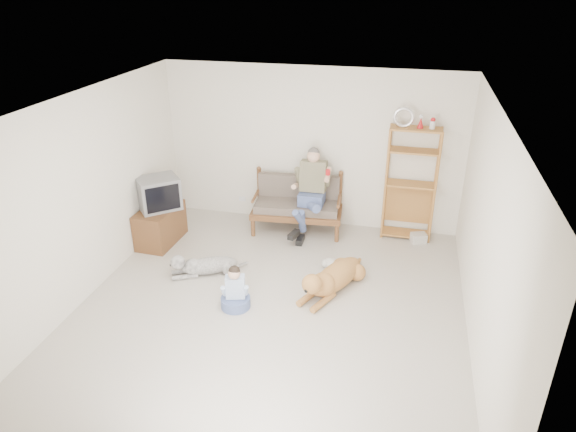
% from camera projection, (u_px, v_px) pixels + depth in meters
% --- Properties ---
extents(floor, '(5.50, 5.50, 0.00)m').
position_uv_depth(floor, '(270.00, 310.00, 6.75)').
color(floor, beige).
rests_on(floor, ground).
extents(ceiling, '(5.50, 5.50, 0.00)m').
position_uv_depth(ceiling, '(266.00, 106.00, 5.58)').
color(ceiling, white).
rests_on(ceiling, ground).
extents(wall_back, '(5.00, 0.00, 5.00)m').
position_uv_depth(wall_back, '(311.00, 148.00, 8.58)').
color(wall_back, silver).
rests_on(wall_back, ground).
extents(wall_front, '(5.00, 0.00, 5.00)m').
position_uv_depth(wall_front, '(168.00, 377.00, 3.76)').
color(wall_front, silver).
rests_on(wall_front, ground).
extents(wall_left, '(0.00, 5.50, 5.50)m').
position_uv_depth(wall_left, '(83.00, 198.00, 6.69)').
color(wall_left, silver).
rests_on(wall_left, ground).
extents(wall_right, '(0.00, 5.50, 5.50)m').
position_uv_depth(wall_right, '(486.00, 241.00, 5.65)').
color(wall_right, silver).
rests_on(wall_right, ground).
extents(loveseat, '(1.56, 0.83, 0.95)m').
position_uv_depth(loveseat, '(298.00, 203.00, 8.67)').
color(loveseat, brown).
rests_on(loveseat, ground).
extents(man, '(0.56, 0.80, 1.30)m').
position_uv_depth(man, '(309.00, 199.00, 8.35)').
color(man, '#55679C').
rests_on(man, loveseat).
extents(etagere, '(0.83, 0.36, 2.17)m').
position_uv_depth(etagere, '(410.00, 183.00, 8.23)').
color(etagere, '#B67539').
rests_on(etagere, ground).
extents(book_stack, '(0.28, 0.24, 0.15)m').
position_uv_depth(book_stack, '(419.00, 238.00, 8.40)').
color(book_stack, silver).
rests_on(book_stack, ground).
extents(tv_stand, '(0.54, 0.92, 0.60)m').
position_uv_depth(tv_stand, '(160.00, 225.00, 8.33)').
color(tv_stand, brown).
rests_on(tv_stand, ground).
extents(crt_tv, '(0.79, 0.78, 0.51)m').
position_uv_depth(crt_tv, '(159.00, 193.00, 8.10)').
color(crt_tv, slate).
rests_on(crt_tv, tv_stand).
extents(wall_outlet, '(0.12, 0.02, 0.08)m').
position_uv_depth(wall_outlet, '(242.00, 199.00, 9.28)').
color(wall_outlet, silver).
rests_on(wall_outlet, ground).
extents(golden_retriever, '(0.81, 1.47, 0.48)m').
position_uv_depth(golden_retriever, '(332.00, 278.00, 7.08)').
color(golden_retriever, '#AF743D').
rests_on(golden_retriever, ground).
extents(shaggy_dog, '(1.06, 0.67, 0.35)m').
position_uv_depth(shaggy_dog, '(202.00, 265.00, 7.50)').
color(shaggy_dog, silver).
rests_on(shaggy_dog, ground).
extents(terrier, '(0.41, 0.53, 0.23)m').
position_uv_depth(terrier, '(335.00, 267.00, 7.54)').
color(terrier, beige).
rests_on(terrier, ground).
extents(child, '(0.39, 0.39, 0.62)m').
position_uv_depth(child, '(235.00, 292.00, 6.73)').
color(child, '#55679C').
rests_on(child, ground).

